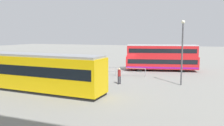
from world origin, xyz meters
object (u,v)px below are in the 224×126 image
at_px(pedestrian_crossing, 119,75).
at_px(double_decker_bus, 161,58).
at_px(tram_yellow, 37,72).
at_px(street_lamp, 182,48).
at_px(pedestrian_near_railing, 82,67).
at_px(info_sign, 80,61).

bearing_deg(pedestrian_crossing, double_decker_bus, -104.78).
height_order(tram_yellow, street_lamp, street_lamp).
bearing_deg(street_lamp, double_decker_bus, -70.10).
height_order(tram_yellow, pedestrian_near_railing, tram_yellow).
bearing_deg(pedestrian_near_railing, street_lamp, 166.99).
height_order(pedestrian_near_railing, pedestrian_crossing, pedestrian_crossing).
distance_m(pedestrian_near_railing, pedestrian_crossing, 8.30).
bearing_deg(pedestrian_crossing, street_lamp, -165.06).
bearing_deg(double_decker_bus, pedestrian_near_railing, 32.58).
bearing_deg(info_sign, pedestrian_near_railing, 140.01).
xyz_separation_m(double_decker_bus, pedestrian_crossing, (2.87, 10.89, -0.92)).
distance_m(info_sign, street_lamp, 14.21).
distance_m(tram_yellow, info_sign, 10.62).
relative_size(double_decker_bus, info_sign, 4.33).
bearing_deg(tram_yellow, pedestrian_near_railing, -86.31).
bearing_deg(street_lamp, pedestrian_crossing, 14.94).
distance_m(double_decker_bus, tram_yellow, 18.68).
bearing_deg(double_decker_bus, street_lamp, 109.90).
bearing_deg(info_sign, tram_yellow, 96.39).
relative_size(double_decker_bus, pedestrian_near_railing, 6.48).
xyz_separation_m(info_sign, street_lamp, (-13.60, 3.47, 2.26)).
xyz_separation_m(double_decker_bus, pedestrian_near_railing, (9.72, 6.21, -1.00)).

